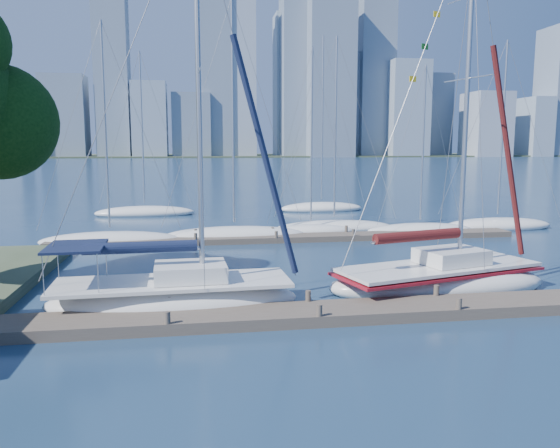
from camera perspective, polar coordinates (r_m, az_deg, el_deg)
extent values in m
plane|color=#162747|center=(19.55, 3.51, -9.91)|extent=(700.00, 700.00, 0.00)
cube|color=#4F4339|center=(19.49, 3.51, -9.35)|extent=(26.00, 2.00, 0.40)
cube|color=#4F4339|center=(35.16, 1.02, -1.47)|extent=(30.00, 1.80, 0.36)
cube|color=#38472D|center=(338.21, -8.46, 7.02)|extent=(800.00, 100.00, 1.50)
ellipsoid|color=silver|center=(20.93, -11.07, -8.04)|extent=(9.44, 3.40, 1.64)
cube|color=silver|center=(20.74, -11.13, -6.01)|extent=(8.74, 3.13, 0.13)
cube|color=silver|center=(20.66, -9.33, -4.93)|extent=(2.69, 2.08, 0.60)
cylinder|color=silver|center=(20.24, -8.50, 13.39)|extent=(0.20, 0.20, 13.69)
cylinder|color=silver|center=(20.50, -14.35, -2.68)|extent=(4.42, 0.27, 0.11)
cylinder|color=#0F1833|center=(20.48, -14.36, -2.38)|extent=(4.08, 0.59, 0.44)
cube|color=#0F1833|center=(20.72, -20.57, -2.22)|extent=(2.06, 2.67, 0.09)
ellipsoid|color=silver|center=(24.04, 16.15, -6.09)|extent=(9.91, 5.41, 1.66)
cube|color=silver|center=(23.87, 16.23, -4.29)|extent=(9.18, 4.99, 0.13)
cube|color=silver|center=(24.22, 17.46, -3.23)|extent=(3.08, 2.62, 0.61)
cylinder|color=silver|center=(24.16, 18.95, 12.54)|extent=(0.20, 0.20, 13.96)
cylinder|color=silver|center=(22.93, 14.19, -1.48)|extent=(4.35, 1.25, 0.11)
cylinder|color=#4B1510|center=(22.91, 14.20, -1.21)|extent=(4.09, 1.48, 0.44)
cube|color=maroon|center=(23.91, 16.21, -4.73)|extent=(9.40, 5.16, 0.11)
ellipsoid|color=silver|center=(35.52, -17.30, -1.69)|extent=(8.63, 2.39, 1.17)
cylinder|color=silver|center=(35.06, -17.79, 9.71)|extent=(0.13, 0.13, 12.35)
ellipsoid|color=silver|center=(35.86, -4.79, -1.23)|extent=(9.69, 4.24, 1.26)
cylinder|color=silver|center=(35.45, -4.94, 11.51)|extent=(0.14, 0.14, 14.02)
ellipsoid|color=silver|center=(37.72, 3.24, -0.81)|extent=(6.20, 2.25, 1.03)
cylinder|color=silver|center=(37.27, 3.32, 9.16)|extent=(0.11, 0.11, 11.57)
ellipsoid|color=silver|center=(39.25, 5.67, -0.45)|extent=(9.00, 4.80, 1.19)
cylinder|color=silver|center=(38.83, 5.82, 9.93)|extent=(0.13, 0.13, 12.42)
ellipsoid|color=silver|center=(39.31, 14.42, -0.68)|extent=(8.01, 4.81, 1.09)
cylinder|color=silver|center=(38.87, 14.73, 8.12)|extent=(0.12, 0.12, 10.45)
ellipsoid|color=silver|center=(43.16, 21.75, -0.20)|extent=(8.79, 5.16, 1.24)
cylinder|color=silver|center=(42.78, 22.25, 9.19)|extent=(0.14, 0.14, 12.31)
ellipsoid|color=silver|center=(49.50, -13.92, 1.14)|extent=(8.97, 5.27, 1.24)
cylinder|color=silver|center=(49.18, -14.22, 9.67)|extent=(0.14, 0.14, 12.89)
ellipsoid|color=silver|center=(51.56, 4.35, 1.63)|extent=(8.21, 4.73, 1.23)
cylinder|color=silver|center=(51.29, 4.45, 10.89)|extent=(0.13, 0.13, 14.83)
cube|color=#859AAC|center=(316.38, -26.56, 10.12)|extent=(16.32, 23.42, 43.32)
cube|color=slate|center=(312.98, -21.55, 10.38)|extent=(22.23, 17.63, 42.74)
cube|color=gray|center=(330.70, -16.90, 10.12)|extent=(14.77, 17.61, 38.92)
cube|color=#859AAC|center=(304.15, -13.43, 10.50)|extent=(17.90, 19.81, 39.54)
cube|color=slate|center=(305.01, -9.25, 10.12)|extent=(20.43, 16.86, 34.29)
cube|color=gray|center=(311.25, -4.49, 15.51)|extent=(19.41, 14.99, 92.29)
cube|color=#859AAC|center=(329.44, 0.77, 14.16)|extent=(14.83, 17.46, 81.21)
cube|color=slate|center=(308.15, 5.26, 14.89)|extent=(24.79, 18.95, 84.92)
cube|color=gray|center=(327.93, 8.05, 12.12)|extent=(13.77, 17.11, 58.56)
cube|color=#859AAC|center=(321.61, 13.08, 11.58)|extent=(21.57, 18.80, 53.05)
cube|color=slate|center=(361.33, 15.94, 10.84)|extent=(15.29, 17.52, 50.09)
cube|color=gray|center=(341.59, 20.72, 9.67)|extent=(21.70, 23.94, 36.50)
cube|color=#859AAC|center=(357.60, 24.99, 9.15)|extent=(13.38, 21.38, 34.09)
cube|color=slate|center=(314.05, -17.16, 15.99)|extent=(17.08, 18.00, 101.71)
cube|color=slate|center=(311.53, -6.67, 16.14)|extent=(16.94, 18.00, 99.41)
cube|color=slate|center=(316.79, 1.82, 16.08)|extent=(18.12, 18.00, 99.74)
cube|color=slate|center=(327.76, 9.85, 15.13)|extent=(19.54, 18.00, 93.28)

